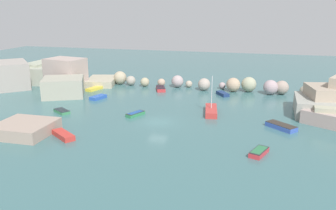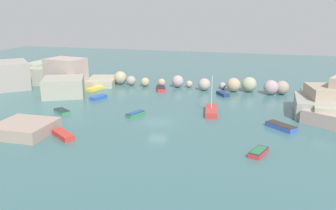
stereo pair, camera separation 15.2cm
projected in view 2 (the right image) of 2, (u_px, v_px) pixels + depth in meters
The scene contains 14 objects.
cove_water at pixel (158, 122), 48.54m from camera, with size 160.00×160.00×0.00m, color #3D696C.
cliff_headland_left at pixel (44, 76), 69.61m from camera, with size 25.11×19.60×5.73m.
rock_breakwater at pixel (212, 84), 67.12m from camera, with size 37.65×4.19×2.75m.
stone_dock at pixel (25, 128), 43.87m from camera, with size 6.59×6.30×1.48m, color tan.
moored_boat_0 at pixel (211, 111), 52.38m from camera, with size 2.53×5.82×5.63m.
moored_boat_1 at pixel (63, 135), 42.75m from camera, with size 3.94×3.29×0.64m.
moored_boat_3 at pixel (161, 89), 66.98m from camera, with size 2.71×3.91×0.68m.
moored_boat_4 at pixel (62, 111), 52.86m from camera, with size 3.17×2.70×0.46m.
moored_boat_5 at pixel (281, 126), 45.79m from camera, with size 4.08×3.83×0.64m.
moored_boat_6 at pixel (95, 89), 67.31m from camera, with size 2.27×3.83×0.52m.
moored_boat_7 at pixel (259, 152), 37.72m from camera, with size 2.14×3.16×0.59m.
moored_boat_8 at pixel (223, 94), 63.16m from camera, with size 2.68×3.15×0.57m.
moored_boat_9 at pixel (135, 114), 51.36m from camera, with size 2.22×3.19×0.52m.
moored_boat_10 at pixel (98, 97), 60.85m from camera, with size 2.18×3.31×0.53m.
Camera 2 is at (13.63, -44.10, 15.24)m, focal length 37.82 mm.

